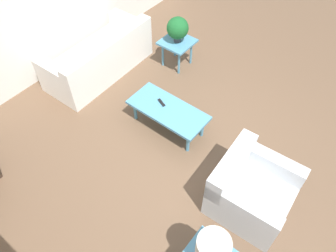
{
  "coord_description": "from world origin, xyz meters",
  "views": [
    {
      "loc": [
        -1.45,
        2.44,
        3.87
      ],
      "look_at": [
        0.28,
        0.24,
        0.55
      ],
      "focal_mm": 35.0,
      "sensor_mm": 36.0,
      "label": 1
    }
  ],
  "objects_px": {
    "side_table_plant": "(177,45)",
    "sofa": "(100,59)",
    "armchair": "(249,190)",
    "potted_plant": "(178,28)",
    "coffee_table": "(168,111)",
    "table_lamp": "(213,249)"
  },
  "relations": [
    {
      "from": "armchair",
      "to": "coffee_table",
      "type": "height_order",
      "value": "armchair"
    },
    {
      "from": "armchair",
      "to": "potted_plant",
      "type": "distance_m",
      "value": 2.95
    },
    {
      "from": "coffee_table",
      "to": "potted_plant",
      "type": "distance_m",
      "value": 1.57
    },
    {
      "from": "armchair",
      "to": "side_table_plant",
      "type": "height_order",
      "value": "armchair"
    },
    {
      "from": "potted_plant",
      "to": "armchair",
      "type": "bearing_deg",
      "value": 144.99
    },
    {
      "from": "coffee_table",
      "to": "side_table_plant",
      "type": "relative_size",
      "value": 2.23
    },
    {
      "from": "armchair",
      "to": "side_table_plant",
      "type": "relative_size",
      "value": 1.77
    },
    {
      "from": "sofa",
      "to": "table_lamp",
      "type": "bearing_deg",
      "value": 61.38
    },
    {
      "from": "armchair",
      "to": "coffee_table",
      "type": "bearing_deg",
      "value": 73.04
    },
    {
      "from": "side_table_plant",
      "to": "sofa",
      "type": "bearing_deg",
      "value": 47.55
    },
    {
      "from": "side_table_plant",
      "to": "armchair",
      "type": "bearing_deg",
      "value": 144.99
    },
    {
      "from": "armchair",
      "to": "side_table_plant",
      "type": "xyz_separation_m",
      "value": [
        2.39,
        -1.67,
        0.11
      ]
    },
    {
      "from": "sofa",
      "to": "table_lamp",
      "type": "height_order",
      "value": "table_lamp"
    },
    {
      "from": "sofa",
      "to": "potted_plant",
      "type": "xyz_separation_m",
      "value": [
        -0.91,
        -1.0,
        0.46
      ]
    },
    {
      "from": "armchair",
      "to": "potted_plant",
      "type": "xyz_separation_m",
      "value": [
        2.39,
        -1.67,
        0.44
      ]
    },
    {
      "from": "sofa",
      "to": "armchair",
      "type": "distance_m",
      "value": 3.37
    },
    {
      "from": "potted_plant",
      "to": "table_lamp",
      "type": "xyz_separation_m",
      "value": [
        -2.49,
        2.74,
        0.1
      ]
    },
    {
      "from": "sofa",
      "to": "coffee_table",
      "type": "xyz_separation_m",
      "value": [
        -1.72,
        0.28,
        0.06
      ]
    },
    {
      "from": "sofa",
      "to": "side_table_plant",
      "type": "bearing_deg",
      "value": 136.02
    },
    {
      "from": "armchair",
      "to": "side_table_plant",
      "type": "distance_m",
      "value": 2.92
    },
    {
      "from": "coffee_table",
      "to": "side_table_plant",
      "type": "bearing_deg",
      "value": -57.77
    },
    {
      "from": "side_table_plant",
      "to": "table_lamp",
      "type": "xyz_separation_m",
      "value": [
        -2.49,
        2.74,
        0.42
      ]
    }
  ]
}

